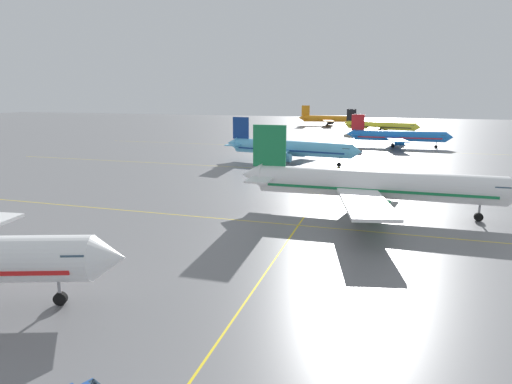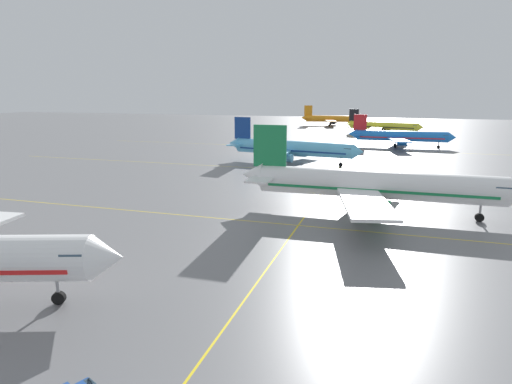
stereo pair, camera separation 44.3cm
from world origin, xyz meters
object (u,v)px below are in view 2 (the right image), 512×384
at_px(airliner_second_row, 373,185).
at_px(airliner_distant_taxiway, 332,119).
at_px(airliner_far_right_stand, 382,126).
at_px(airliner_far_left_stand, 400,136).
at_px(airliner_third_row, 291,148).

bearing_deg(airliner_second_row, airliner_distant_taxiway, 99.35).
xyz_separation_m(airliner_far_right_stand, airliner_distant_taxiway, (-26.05, 41.47, 0.09)).
height_order(airliner_far_left_stand, airliner_distant_taxiway, airliner_distant_taxiway).
height_order(airliner_second_row, airliner_distant_taxiway, airliner_second_row).
distance_m(airliner_third_row, airliner_distant_taxiway, 127.34).
height_order(airliner_third_row, airliner_far_right_stand, airliner_third_row).
xyz_separation_m(airliner_third_row, airliner_far_left_stand, (25.88, 41.87, -0.26)).
distance_m(airliner_far_right_stand, airliner_distant_taxiway, 48.97).
bearing_deg(airliner_third_row, airliner_far_left_stand, 58.28).
distance_m(airliner_second_row, airliner_third_row, 46.42).
xyz_separation_m(airliner_second_row, airliner_distant_taxiway, (-27.75, 168.48, -0.70)).
bearing_deg(airliner_far_right_stand, airliner_third_row, -102.80).
bearing_deg(airliner_distant_taxiway, airliner_second_row, -80.65).
distance_m(airliner_second_row, airliner_far_right_stand, 127.02).
height_order(airliner_second_row, airliner_far_left_stand, airliner_second_row).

